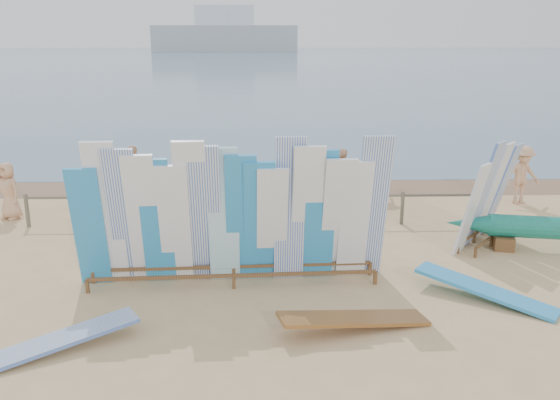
{
  "coord_description": "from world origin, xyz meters",
  "views": [
    {
      "loc": [
        0.32,
        -12.19,
        4.92
      ],
      "look_at": [
        0.66,
        1.1,
        1.22
      ],
      "focal_mm": 38.0,
      "sensor_mm": 36.0,
      "label": 1
    }
  ],
  "objects_px": {
    "vendor_table": "(351,251)",
    "beach_chair_left": "(299,209)",
    "stroller": "(337,198)",
    "beachgoer_4": "(286,180)",
    "beachgoer_0": "(8,191)",
    "beachgoer_9": "(374,171)",
    "flat_board_e": "(56,351)",
    "flat_board_d": "(484,300)",
    "flat_board_c": "(354,329)",
    "main_surfboard_rack": "(233,219)",
    "beachgoer_1": "(134,174)",
    "beachgoer_8": "(340,177)",
    "beachgoer_extra_0": "(522,175)",
    "beachgoer_6": "(327,175)",
    "beach_chair_right": "(311,207)",
    "side_surfboard_rack": "(487,198)",
    "beachgoer_2": "(138,191)"
  },
  "relations": [
    {
      "from": "beachgoer_6",
      "to": "beachgoer_8",
      "type": "xyz_separation_m",
      "value": [
        0.36,
        -0.33,
        0.03
      ]
    },
    {
      "from": "stroller",
      "to": "flat_board_c",
      "type": "bearing_deg",
      "value": -90.02
    },
    {
      "from": "beachgoer_extra_0",
      "to": "beachgoer_2",
      "type": "distance_m",
      "value": 11.27
    },
    {
      "from": "beachgoer_2",
      "to": "main_surfboard_rack",
      "type": "bearing_deg",
      "value": 85.35
    },
    {
      "from": "flat_board_d",
      "to": "beachgoer_2",
      "type": "relative_size",
      "value": 1.66
    },
    {
      "from": "flat_board_d",
      "to": "stroller",
      "type": "relative_size",
      "value": 2.46
    },
    {
      "from": "beach_chair_left",
      "to": "beachgoer_8",
      "type": "height_order",
      "value": "beachgoer_8"
    },
    {
      "from": "beachgoer_extra_0",
      "to": "beach_chair_right",
      "type": "bearing_deg",
      "value": 178.8
    },
    {
      "from": "main_surfboard_rack",
      "to": "flat_board_c",
      "type": "height_order",
      "value": "main_surfboard_rack"
    },
    {
      "from": "beachgoer_6",
      "to": "beachgoer_extra_0",
      "type": "distance_m",
      "value": 5.85
    },
    {
      "from": "beachgoer_8",
      "to": "beachgoer_extra_0",
      "type": "distance_m",
      "value": 5.47
    },
    {
      "from": "beachgoer_9",
      "to": "beachgoer_0",
      "type": "bearing_deg",
      "value": -21.51
    },
    {
      "from": "vendor_table",
      "to": "stroller",
      "type": "relative_size",
      "value": 0.92
    },
    {
      "from": "vendor_table",
      "to": "flat_board_c",
      "type": "xyz_separation_m",
      "value": [
        -0.36,
        -2.98,
        -0.34
      ]
    },
    {
      "from": "side_surfboard_rack",
      "to": "beachgoer_extra_0",
      "type": "bearing_deg",
      "value": 7.5
    },
    {
      "from": "beachgoer_1",
      "to": "beachgoer_8",
      "type": "height_order",
      "value": "beachgoer_1"
    },
    {
      "from": "vendor_table",
      "to": "stroller",
      "type": "xyz_separation_m",
      "value": [
        0.17,
        4.08,
        0.1
      ]
    },
    {
      "from": "main_surfboard_rack",
      "to": "beachgoer_9",
      "type": "height_order",
      "value": "main_surfboard_rack"
    },
    {
      "from": "side_surfboard_rack",
      "to": "beachgoer_0",
      "type": "xyz_separation_m",
      "value": [
        -12.38,
        2.47,
        -0.39
      ]
    },
    {
      "from": "main_surfboard_rack",
      "to": "beachgoer_6",
      "type": "relative_size",
      "value": 3.83
    },
    {
      "from": "flat_board_d",
      "to": "stroller",
      "type": "height_order",
      "value": "stroller"
    },
    {
      "from": "beachgoer_6",
      "to": "beachgoer_9",
      "type": "bearing_deg",
      "value": 53.09
    },
    {
      "from": "beachgoer_0",
      "to": "beachgoer_9",
      "type": "bearing_deg",
      "value": 39.66
    },
    {
      "from": "beach_chair_right",
      "to": "beachgoer_9",
      "type": "bearing_deg",
      "value": 45.65
    },
    {
      "from": "beachgoer_1",
      "to": "beachgoer_8",
      "type": "distance_m",
      "value": 6.22
    },
    {
      "from": "beachgoer_1",
      "to": "flat_board_d",
      "type": "bearing_deg",
      "value": 142.4
    },
    {
      "from": "flat_board_c",
      "to": "beach_chair_right",
      "type": "xyz_separation_m",
      "value": [
        -0.25,
        6.6,
        0.29
      ]
    },
    {
      "from": "beachgoer_9",
      "to": "beachgoer_8",
      "type": "height_order",
      "value": "beachgoer_9"
    },
    {
      "from": "main_surfboard_rack",
      "to": "stroller",
      "type": "height_order",
      "value": "main_surfboard_rack"
    },
    {
      "from": "flat_board_e",
      "to": "flat_board_d",
      "type": "xyz_separation_m",
      "value": [
        7.63,
        1.73,
        0.0
      ]
    },
    {
      "from": "vendor_table",
      "to": "beach_chair_left",
      "type": "relative_size",
      "value": 1.2
    },
    {
      "from": "beachgoer_8",
      "to": "beachgoer_extra_0",
      "type": "xyz_separation_m",
      "value": [
        5.47,
        -0.11,
        0.04
      ]
    },
    {
      "from": "flat_board_d",
      "to": "beach_chair_right",
      "type": "bearing_deg",
      "value": 65.75
    },
    {
      "from": "beach_chair_right",
      "to": "beachgoer_1",
      "type": "distance_m",
      "value": 5.55
    },
    {
      "from": "flat_board_e",
      "to": "beach_chair_right",
      "type": "bearing_deg",
      "value": 115.06
    },
    {
      "from": "beachgoer_1",
      "to": "vendor_table",
      "type": "bearing_deg",
      "value": 141.47
    },
    {
      "from": "main_surfboard_rack",
      "to": "beach_chair_left",
      "type": "height_order",
      "value": "main_surfboard_rack"
    },
    {
      "from": "beachgoer_0",
      "to": "beachgoer_extra_0",
      "type": "distance_m",
      "value": 14.83
    },
    {
      "from": "beach_chair_right",
      "to": "beachgoer_4",
      "type": "xyz_separation_m",
      "value": [
        -0.67,
        0.83,
        0.61
      ]
    },
    {
      "from": "vendor_table",
      "to": "beach_chair_left",
      "type": "height_order",
      "value": "vendor_table"
    },
    {
      "from": "vendor_table",
      "to": "stroller",
      "type": "height_order",
      "value": "stroller"
    },
    {
      "from": "main_surfboard_rack",
      "to": "beachgoer_8",
      "type": "xyz_separation_m",
      "value": [
        2.89,
        5.9,
        -0.54
      ]
    },
    {
      "from": "side_surfboard_rack",
      "to": "vendor_table",
      "type": "xyz_separation_m",
      "value": [
        -3.4,
        -1.25,
        -0.85
      ]
    },
    {
      "from": "stroller",
      "to": "beachgoer_4",
      "type": "relative_size",
      "value": 0.62
    },
    {
      "from": "stroller",
      "to": "side_surfboard_rack",
      "type": "bearing_deg",
      "value": -36.9
    },
    {
      "from": "vendor_table",
      "to": "beachgoer_8",
      "type": "relative_size",
      "value": 0.6
    },
    {
      "from": "flat_board_e",
      "to": "flat_board_d",
      "type": "bearing_deg",
      "value": 70.95
    },
    {
      "from": "stroller",
      "to": "beachgoer_0",
      "type": "relative_size",
      "value": 0.69
    },
    {
      "from": "stroller",
      "to": "vendor_table",
      "type": "bearing_deg",
      "value": -88.08
    },
    {
      "from": "stroller",
      "to": "beachgoer_8",
      "type": "height_order",
      "value": "beachgoer_8"
    }
  ]
}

